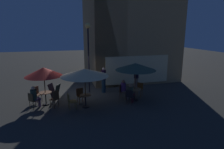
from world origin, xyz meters
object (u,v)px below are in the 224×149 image
(cafe_chair_6, at_px, (55,98))
(patron_standing_3, at_px, (104,80))
(cafe_chair_3, at_px, (80,94))
(cafe_chair_0, at_px, (122,90))
(cafe_chair_2, at_px, (140,88))
(patio_umbrella_2, at_px, (44,72))
(cafe_chair_1, at_px, (130,95))
(patio_umbrella_1, at_px, (85,73))
(cafe_chair_7, at_px, (37,93))
(patron_seated_2, at_px, (35,96))
(patio_umbrella_0, at_px, (136,67))
(street_lamp_near_corner, at_px, (88,43))
(cafe_table_0, at_px, (135,92))
(patron_seated_0, at_px, (124,88))
(cafe_chair_4, at_px, (70,100))
(cafe_table_2, at_px, (46,96))
(cafe_table_1, at_px, (86,99))
(patron_standing_4, at_px, (136,78))
(patron_seated_1, at_px, (131,92))
(menu_sandwich_board, at_px, (55,91))
(cafe_chair_5, at_px, (33,99))

(cafe_chair_6, bearing_deg, patron_standing_3, -98.04)
(cafe_chair_3, bearing_deg, cafe_chair_0, 73.87)
(cafe_chair_2, bearing_deg, patio_umbrella_2, -47.88)
(cafe_chair_1, bearing_deg, patio_umbrella_1, 126.01)
(cafe_chair_7, bearing_deg, cafe_chair_0, 40.01)
(patio_umbrella_2, distance_m, patron_seated_2, 1.39)
(patron_seated_2, bearing_deg, cafe_chair_6, -51.26)
(patio_umbrella_1, bearing_deg, patio_umbrella_0, 4.92)
(patio_umbrella_0, xyz_separation_m, cafe_chair_1, (-0.53, -0.57, -1.54))
(street_lamp_near_corner, xyz_separation_m, cafe_chair_0, (1.73, -1.88, -2.81))
(cafe_table_0, height_order, patron_seated_0, patron_seated_0)
(patio_umbrella_2, relative_size, cafe_chair_4, 2.44)
(cafe_table_2, height_order, cafe_chair_2, cafe_chair_2)
(street_lamp_near_corner, bearing_deg, cafe_chair_7, -163.80)
(patio_umbrella_2, xyz_separation_m, patron_standing_3, (3.70, 1.30, -1.04))
(cafe_table_0, xyz_separation_m, cafe_chair_6, (-4.64, 0.06, 0.05))
(patio_umbrella_2, bearing_deg, patron_standing_3, 19.38)
(street_lamp_near_corner, relative_size, cafe_chair_3, 5.38)
(cafe_table_1, bearing_deg, cafe_chair_2, 13.93)
(cafe_table_2, relative_size, patron_standing_4, 0.41)
(patron_seated_0, bearing_deg, patron_seated_1, -47.90)
(cafe_chair_0, bearing_deg, cafe_chair_6, -140.75)
(cafe_chair_4, height_order, patron_seated_0, patron_seated_0)
(patron_seated_1, bearing_deg, street_lamp_near_corner, 78.42)
(patio_umbrella_2, relative_size, patron_standing_3, 1.25)
(cafe_chair_6, xyz_separation_m, patron_seated_1, (4.21, -0.53, 0.10))
(cafe_chair_1, bearing_deg, cafe_chair_6, 124.32)
(menu_sandwich_board, relative_size, patron_seated_0, 0.71)
(patio_umbrella_1, distance_m, patron_seated_2, 3.01)
(cafe_table_0, relative_size, cafe_chair_0, 0.84)
(street_lamp_near_corner, bearing_deg, cafe_chair_6, -134.48)
(cafe_chair_4, bearing_deg, cafe_chair_1, -10.88)
(patio_umbrella_1, xyz_separation_m, cafe_chair_7, (-2.70, 1.63, -1.42))
(patio_umbrella_1, xyz_separation_m, cafe_chair_2, (3.61, 0.90, -1.43))
(cafe_table_2, xyz_separation_m, cafe_chair_4, (1.33, -1.08, 0.01))
(cafe_table_2, distance_m, cafe_chair_4, 1.72)
(cafe_chair_7, distance_m, patron_seated_0, 5.26)
(patio_umbrella_1, bearing_deg, street_lamp_near_corner, 76.74)
(cafe_chair_2, distance_m, cafe_chair_5, 6.41)
(menu_sandwich_board, height_order, cafe_chair_0, cafe_chair_0)
(cafe_chair_2, bearing_deg, cafe_chair_7, -53.72)
(cafe_table_1, xyz_separation_m, cafe_chair_2, (3.61, 0.90, 0.07))
(patron_standing_3, bearing_deg, cafe_chair_4, 115.00)
(patio_umbrella_0, height_order, cafe_chair_7, patio_umbrella_0)
(street_lamp_near_corner, height_order, cafe_chair_0, street_lamp_near_corner)
(patio_umbrella_2, relative_size, patron_standing_4, 1.20)
(cafe_table_2, height_order, patron_seated_0, patron_seated_0)
(patio_umbrella_0, bearing_deg, patio_umbrella_1, -175.08)
(patio_umbrella_1, xyz_separation_m, patron_seated_0, (2.47, 0.63, -1.28))
(cafe_chair_1, relative_size, cafe_chair_7, 0.96)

